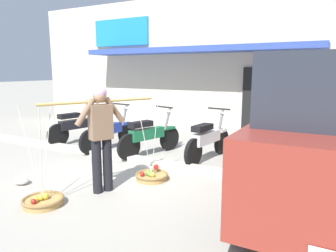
{
  "coord_description": "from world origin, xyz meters",
  "views": [
    {
      "loc": [
        3.35,
        -4.64,
        1.92
      ],
      "look_at": [
        0.47,
        0.6,
        0.85
      ],
      "focal_mm": 33.53,
      "sensor_mm": 36.0,
      "label": 1
    }
  ],
  "objects_px": {
    "fruit_vendor": "(101,132)",
    "motorcycle_end_of_row": "(208,140)",
    "fruit_basket_right_side": "(152,175)",
    "plastic_litter_bag": "(21,180)",
    "fruit_basket_left_side": "(43,200)",
    "wooden_crate": "(257,143)",
    "motorcycle_second_in_row": "(108,131)",
    "motorcycle_nearest_shop": "(78,126)",
    "motorcycle_third_in_row": "(149,136)"
  },
  "relations": [
    {
      "from": "fruit_vendor",
      "to": "motorcycle_end_of_row",
      "type": "height_order",
      "value": "fruit_vendor"
    },
    {
      "from": "fruit_basket_right_side",
      "to": "plastic_litter_bag",
      "type": "distance_m",
      "value": 2.23
    },
    {
      "from": "fruit_basket_left_side",
      "to": "motorcycle_end_of_row",
      "type": "distance_m",
      "value": 3.54
    },
    {
      "from": "motorcycle_end_of_row",
      "to": "wooden_crate",
      "type": "distance_m",
      "value": 1.63
    },
    {
      "from": "fruit_basket_left_side",
      "to": "motorcycle_second_in_row",
      "type": "height_order",
      "value": "fruit_basket_left_side"
    },
    {
      "from": "fruit_basket_right_side",
      "to": "motorcycle_nearest_shop",
      "type": "height_order",
      "value": "fruit_basket_right_side"
    },
    {
      "from": "fruit_vendor",
      "to": "motorcycle_end_of_row",
      "type": "xyz_separation_m",
      "value": [
        0.81,
        2.46,
        -0.53
      ]
    },
    {
      "from": "fruit_basket_left_side",
      "to": "wooden_crate",
      "type": "distance_m",
      "value": 5.12
    },
    {
      "from": "motorcycle_end_of_row",
      "to": "wooden_crate",
      "type": "height_order",
      "value": "motorcycle_end_of_row"
    },
    {
      "from": "motorcycle_second_in_row",
      "to": "motorcycle_nearest_shop",
      "type": "bearing_deg",
      "value": 171.22
    },
    {
      "from": "fruit_basket_left_side",
      "to": "fruit_basket_right_side",
      "type": "height_order",
      "value": "same"
    },
    {
      "from": "motorcycle_third_in_row",
      "to": "plastic_litter_bag",
      "type": "relative_size",
      "value": 6.32
    },
    {
      "from": "fruit_basket_right_side",
      "to": "motorcycle_second_in_row",
      "type": "height_order",
      "value": "fruit_basket_right_side"
    },
    {
      "from": "fruit_basket_right_side",
      "to": "motorcycle_third_in_row",
      "type": "relative_size",
      "value": 0.82
    },
    {
      "from": "motorcycle_second_in_row",
      "to": "wooden_crate",
      "type": "relative_size",
      "value": 4.13
    },
    {
      "from": "motorcycle_third_in_row",
      "to": "motorcycle_end_of_row",
      "type": "distance_m",
      "value": 1.34
    },
    {
      "from": "motorcycle_nearest_shop",
      "to": "motorcycle_second_in_row",
      "type": "height_order",
      "value": "same"
    },
    {
      "from": "fruit_basket_left_side",
      "to": "motorcycle_end_of_row",
      "type": "xyz_separation_m",
      "value": [
        1.21,
        3.3,
        0.38
      ]
    },
    {
      "from": "fruit_basket_right_side",
      "to": "fruit_vendor",
      "type": "bearing_deg",
      "value": -115.73
    },
    {
      "from": "fruit_basket_left_side",
      "to": "motorcycle_third_in_row",
      "type": "distance_m",
      "value": 3.05
    },
    {
      "from": "fruit_basket_left_side",
      "to": "fruit_basket_right_side",
      "type": "relative_size",
      "value": 1.0
    },
    {
      "from": "fruit_basket_left_side",
      "to": "motorcycle_second_in_row",
      "type": "xyz_separation_m",
      "value": [
        -1.27,
        3.02,
        0.38
      ]
    },
    {
      "from": "wooden_crate",
      "to": "motorcycle_nearest_shop",
      "type": "bearing_deg",
      "value": -160.76
    },
    {
      "from": "fruit_vendor",
      "to": "motorcycle_end_of_row",
      "type": "bearing_deg",
      "value": 71.83
    },
    {
      "from": "fruit_vendor",
      "to": "fruit_basket_right_side",
      "type": "distance_m",
      "value": 1.29
    },
    {
      "from": "motorcycle_third_in_row",
      "to": "motorcycle_nearest_shop",
      "type": "bearing_deg",
      "value": 175.8
    },
    {
      "from": "fruit_vendor",
      "to": "fruit_basket_left_side",
      "type": "xyz_separation_m",
      "value": [
        -0.4,
        -0.84,
        -0.9
      ]
    },
    {
      "from": "fruit_vendor",
      "to": "motorcycle_nearest_shop",
      "type": "relative_size",
      "value": 0.94
    },
    {
      "from": "fruit_basket_right_side",
      "to": "motorcycle_second_in_row",
      "type": "xyz_separation_m",
      "value": [
        -2.08,
        1.35,
        0.37
      ]
    },
    {
      "from": "motorcycle_nearest_shop",
      "to": "plastic_litter_bag",
      "type": "relative_size",
      "value": 6.42
    },
    {
      "from": "motorcycle_end_of_row",
      "to": "wooden_crate",
      "type": "relative_size",
      "value": 4.13
    },
    {
      "from": "fruit_vendor",
      "to": "motorcycle_nearest_shop",
      "type": "distance_m",
      "value": 3.75
    },
    {
      "from": "motorcycle_nearest_shop",
      "to": "plastic_litter_bag",
      "type": "height_order",
      "value": "motorcycle_nearest_shop"
    },
    {
      "from": "fruit_vendor",
      "to": "motorcycle_second_in_row",
      "type": "bearing_deg",
      "value": 127.52
    },
    {
      "from": "fruit_basket_left_side",
      "to": "wooden_crate",
      "type": "bearing_deg",
      "value": 67.79
    },
    {
      "from": "fruit_basket_left_side",
      "to": "plastic_litter_bag",
      "type": "relative_size",
      "value": 5.18
    },
    {
      "from": "motorcycle_nearest_shop",
      "to": "motorcycle_end_of_row",
      "type": "bearing_deg",
      "value": 1.56
    },
    {
      "from": "fruit_basket_left_side",
      "to": "fruit_vendor",
      "type": "bearing_deg",
      "value": 64.41
    },
    {
      "from": "motorcycle_end_of_row",
      "to": "wooden_crate",
      "type": "xyz_separation_m",
      "value": [
        0.72,
        1.43,
        -0.29
      ]
    },
    {
      "from": "fruit_basket_right_side",
      "to": "motorcycle_nearest_shop",
      "type": "distance_m",
      "value": 3.63
    },
    {
      "from": "fruit_vendor",
      "to": "wooden_crate",
      "type": "distance_m",
      "value": 4.27
    },
    {
      "from": "motorcycle_second_in_row",
      "to": "wooden_crate",
      "type": "distance_m",
      "value": 3.65
    },
    {
      "from": "fruit_vendor",
      "to": "fruit_basket_right_side",
      "type": "xyz_separation_m",
      "value": [
        0.4,
        0.83,
        -0.9
      ]
    },
    {
      "from": "fruit_vendor",
      "to": "fruit_basket_right_side",
      "type": "relative_size",
      "value": 1.17
    },
    {
      "from": "fruit_vendor",
      "to": "motorcycle_end_of_row",
      "type": "relative_size",
      "value": 0.93
    },
    {
      "from": "motorcycle_nearest_shop",
      "to": "wooden_crate",
      "type": "distance_m",
      "value": 4.66
    },
    {
      "from": "fruit_basket_right_side",
      "to": "plastic_litter_bag",
      "type": "height_order",
      "value": "fruit_basket_right_side"
    },
    {
      "from": "fruit_vendor",
      "to": "fruit_basket_right_side",
      "type": "height_order",
      "value": "fruit_vendor"
    },
    {
      "from": "motorcycle_third_in_row",
      "to": "wooden_crate",
      "type": "bearing_deg",
      "value": 39.99
    },
    {
      "from": "fruit_basket_right_side",
      "to": "plastic_litter_bag",
      "type": "xyz_separation_m",
      "value": [
        -1.83,
        -1.27,
        -0.01
      ]
    }
  ]
}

